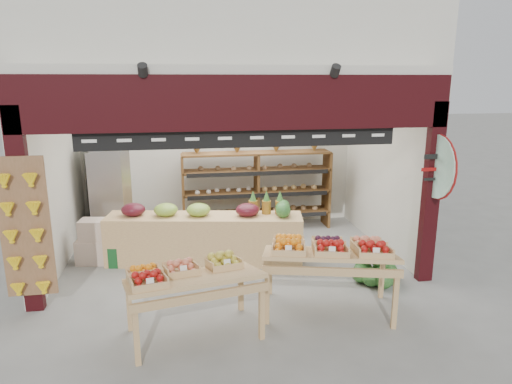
% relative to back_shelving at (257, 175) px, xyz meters
% --- Properties ---
extents(ground, '(60.00, 60.00, 0.00)m').
position_rel_back_shelving_xyz_m(ground, '(-0.68, -1.76, -1.10)').
color(ground, slate).
rests_on(ground, ground).
extents(shop_structure, '(6.36, 5.12, 5.40)m').
position_rel_back_shelving_xyz_m(shop_structure, '(-0.68, -0.14, 2.82)').
color(shop_structure, beige).
rests_on(shop_structure, ground).
extents(banana_board, '(0.60, 0.15, 1.80)m').
position_rel_back_shelving_xyz_m(banana_board, '(-3.41, -2.93, 0.02)').
color(banana_board, '#8E6140').
rests_on(banana_board, ground).
extents(gift_sign, '(0.04, 0.93, 0.92)m').
position_rel_back_shelving_xyz_m(gift_sign, '(2.07, -2.90, 0.65)').
color(gift_sign, '#C3F5DA').
rests_on(gift_sign, ground).
extents(back_shelving, '(2.94, 0.48, 1.82)m').
position_rel_back_shelving_xyz_m(back_shelving, '(0.00, 0.00, 0.00)').
color(back_shelving, brown).
rests_on(back_shelving, ground).
extents(refrigerator, '(0.89, 0.89, 1.80)m').
position_rel_back_shelving_xyz_m(refrigerator, '(-2.83, -0.02, -0.20)').
color(refrigerator, silver).
rests_on(refrigerator, ground).
extents(cardboard_stack, '(1.06, 0.78, 0.73)m').
position_rel_back_shelving_xyz_m(cardboard_stack, '(-2.71, -1.30, -0.83)').
color(cardboard_stack, beige).
rests_on(cardboard_stack, ground).
extents(mid_counter, '(3.23, 1.16, 1.01)m').
position_rel_back_shelving_xyz_m(mid_counter, '(-1.14, -1.56, -0.67)').
color(mid_counter, '#DAB670').
rests_on(mid_counter, ground).
extents(display_table_left, '(1.66, 1.13, 0.98)m').
position_rel_back_shelving_xyz_m(display_table_left, '(-1.50, -3.74, -0.36)').
color(display_table_left, '#DAB670').
rests_on(display_table_left, ground).
extents(display_table_right, '(1.83, 1.29, 1.05)m').
position_rel_back_shelving_xyz_m(display_table_right, '(0.35, -3.46, -0.27)').
color(display_table_right, '#DAB670').
rests_on(display_table_right, ground).
extents(watermelon_pile, '(0.72, 0.69, 0.53)m').
position_rel_back_shelving_xyz_m(watermelon_pile, '(1.33, -2.75, -0.91)').
color(watermelon_pile, '#17461C').
rests_on(watermelon_pile, ground).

